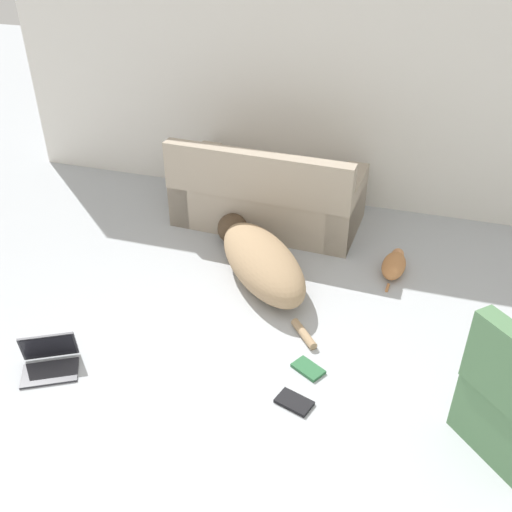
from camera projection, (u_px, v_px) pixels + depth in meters
ground_plane at (209, 483)px, 3.07m from camera, size 20.00×20.00×0.00m
wall_back at (341, 78)px, 5.18m from camera, size 6.66×0.06×2.48m
couch at (267, 197)px, 5.31m from camera, size 1.73×0.92×0.83m
dog at (260, 259)px, 4.59m from camera, size 1.22×1.41×0.37m
cat at (394, 265)px, 4.72m from camera, size 0.22×0.57×0.15m
laptop_open at (49, 357)px, 3.78m from camera, size 0.45×0.42×0.23m
book_black at (294, 402)px, 3.54m from camera, size 0.25×0.19×0.02m
book_green at (308, 369)px, 3.78m from camera, size 0.24×0.21×0.02m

